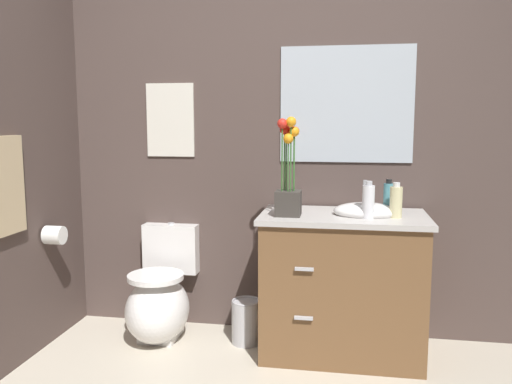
# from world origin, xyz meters

# --- Properties ---
(wall_back) EXTENTS (4.27, 0.05, 2.50)m
(wall_back) POSITION_xyz_m (0.20, 1.56, 1.25)
(wall_back) COLOR #4C3D38
(wall_back) RESTS_ON ground_plane
(toilet) EXTENTS (0.38, 0.59, 0.69)m
(toilet) POSITION_xyz_m (-0.73, 1.26, 0.24)
(toilet) COLOR white
(toilet) RESTS_ON ground_plane
(vanity_cabinet) EXTENTS (0.94, 0.56, 1.01)m
(vanity_cabinet) POSITION_xyz_m (0.39, 1.24, 0.42)
(vanity_cabinet) COLOR brown
(vanity_cabinet) RESTS_ON ground_plane
(flower_vase) EXTENTS (0.14, 0.14, 0.55)m
(flower_vase) POSITION_xyz_m (0.08, 1.14, 1.03)
(flower_vase) COLOR #38332D
(flower_vase) RESTS_ON vanity_cabinet
(soap_bottle) EXTENTS (0.07, 0.07, 0.19)m
(soap_bottle) POSITION_xyz_m (0.67, 1.18, 0.91)
(soap_bottle) COLOR beige
(soap_bottle) RESTS_ON vanity_cabinet
(lotion_bottle) EXTENTS (0.07, 0.07, 0.20)m
(lotion_bottle) POSITION_xyz_m (0.52, 1.13, 0.92)
(lotion_bottle) COLOR white
(lotion_bottle) RESTS_ON vanity_cabinet
(hand_wash_bottle) EXTENTS (0.06, 0.06, 0.20)m
(hand_wash_bottle) POSITION_xyz_m (0.63, 1.29, 0.92)
(hand_wash_bottle) COLOR teal
(hand_wash_bottle) RESTS_ON vanity_cabinet
(trash_bin) EXTENTS (0.18, 0.18, 0.27)m
(trash_bin) POSITION_xyz_m (-0.19, 1.28, 0.14)
(trash_bin) COLOR #B7B7BC
(trash_bin) RESTS_ON ground_plane
(wall_poster) EXTENTS (0.31, 0.01, 0.47)m
(wall_poster) POSITION_xyz_m (-0.73, 1.53, 1.36)
(wall_poster) COLOR silver
(wall_mirror) EXTENTS (0.80, 0.01, 0.70)m
(wall_mirror) POSITION_xyz_m (0.39, 1.53, 1.45)
(wall_mirror) COLOR #B2BCC6
(hanging_towel) EXTENTS (0.03, 0.28, 0.52)m
(hanging_towel) POSITION_xyz_m (-1.36, 0.72, 1.02)
(hanging_towel) COLOR tan
(toilet_paper_roll) EXTENTS (0.11, 0.11, 0.11)m
(toilet_paper_roll) POSITION_xyz_m (-1.30, 1.07, 0.68)
(toilet_paper_roll) COLOR white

